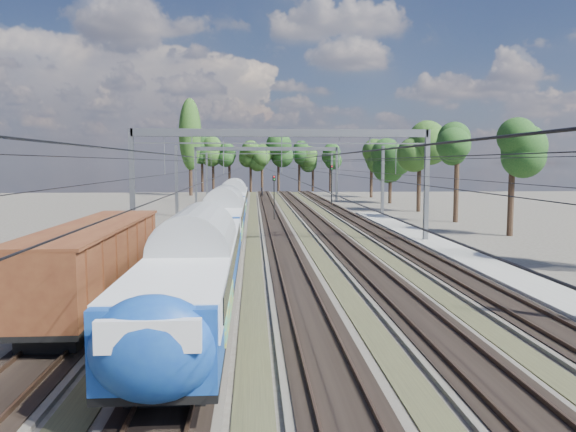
{
  "coord_description": "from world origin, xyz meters",
  "views": [
    {
      "loc": [
        -2.22,
        -13.68,
        6.36
      ],
      "look_at": [
        0.12,
        24.07,
        2.8
      ],
      "focal_mm": 35.0,
      "sensor_mm": 36.0,
      "label": 1
    }
  ],
  "objects": [
    {
      "name": "freight_boxcar",
      "position": [
        -9.0,
        10.6,
        2.2
      ],
      "size": [
        2.9,
        14.01,
        3.61
      ],
      "color": "black",
      "rests_on": "ground"
    },
    {
      "name": "poplar",
      "position": [
        -14.5,
        98.0,
        11.89
      ],
      "size": [
        4.4,
        4.4,
        19.04
      ],
      "color": "black",
      "rests_on": "ground"
    },
    {
      "name": "emu_train",
      "position": [
        -4.5,
        29.91,
        2.61
      ],
      "size": [
        3.03,
        64.16,
        4.44
      ],
      "color": "black",
      "rests_on": "ground"
    },
    {
      "name": "worker",
      "position": [
        -0.56,
        90.56,
        0.96
      ],
      "size": [
        0.48,
        0.71,
        1.91
      ],
      "primitive_type": "imported",
      "rotation": [
        0.0,
        0.0,
        1.6
      ],
      "color": "black",
      "rests_on": "ground"
    },
    {
      "name": "tree_belt",
      "position": [
        6.16,
        95.39,
        7.93
      ],
      "size": [
        39.24,
        101.28,
        11.83
      ],
      "color": "black",
      "rests_on": "ground"
    },
    {
      "name": "signal_far",
      "position": [
        9.39,
        68.9,
        3.83
      ],
      "size": [
        0.43,
        0.4,
        6.05
      ],
      "rotation": [
        0.0,
        0.0,
        0.35
      ],
      "color": "black",
      "rests_on": "ground"
    },
    {
      "name": "track_bed",
      "position": [
        -0.0,
        45.0,
        0.1
      ],
      "size": [
        21.0,
        130.0,
        0.34
      ],
      "color": "#47423A",
      "rests_on": "ground"
    },
    {
      "name": "signal_near",
      "position": [
        0.07,
        47.74,
        3.18
      ],
      "size": [
        0.35,
        0.32,
        5.03
      ],
      "rotation": [
        0.0,
        0.0,
        0.27
      ],
      "color": "black",
      "rests_on": "ground"
    },
    {
      "name": "ground",
      "position": [
        0.0,
        0.0,
        0.0
      ],
      "size": [
        220.0,
        220.0,
        0.0
      ],
      "primitive_type": "plane",
      "color": "#47423A",
      "rests_on": "ground"
    },
    {
      "name": "platform",
      "position": [
        12.0,
        20.0,
        0.15
      ],
      "size": [
        3.0,
        70.0,
        0.3
      ],
      "primitive_type": "cube",
      "color": "gray",
      "rests_on": "ground"
    },
    {
      "name": "catenary",
      "position": [
        0.33,
        52.69,
        6.4
      ],
      "size": [
        25.65,
        130.0,
        9.0
      ],
      "color": "slate",
      "rests_on": "ground"
    }
  ]
}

